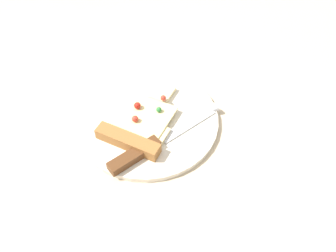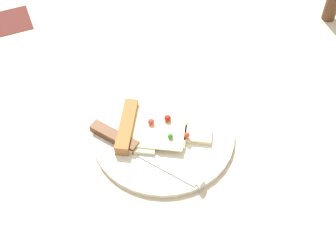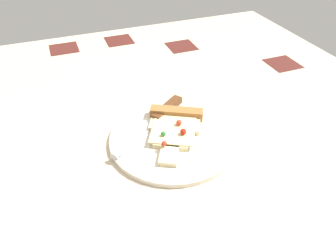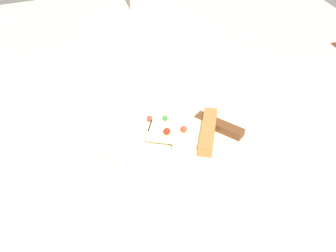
# 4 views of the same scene
# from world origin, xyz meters

# --- Properties ---
(ground_plane) EXTENTS (1.36, 1.36, 0.03)m
(ground_plane) POSITION_xyz_m (0.00, 0.00, -0.01)
(ground_plane) COLOR #C6B293
(ground_plane) RESTS_ON ground
(plate) EXTENTS (0.27, 0.27, 0.01)m
(plate) POSITION_xyz_m (0.06, 0.02, 0.01)
(plate) COLOR silver
(plate) RESTS_ON ground_plane
(pizza_slice) EXTENTS (0.15, 0.19, 0.03)m
(pizza_slice) POSITION_xyz_m (0.07, 0.05, 0.02)
(pizza_slice) COLOR beige
(pizza_slice) RESTS_ON plate
(knife) EXTENTS (0.21, 0.16, 0.02)m
(knife) POSITION_xyz_m (0.04, 0.09, 0.02)
(knife) COLOR silver
(knife) RESTS_ON plate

